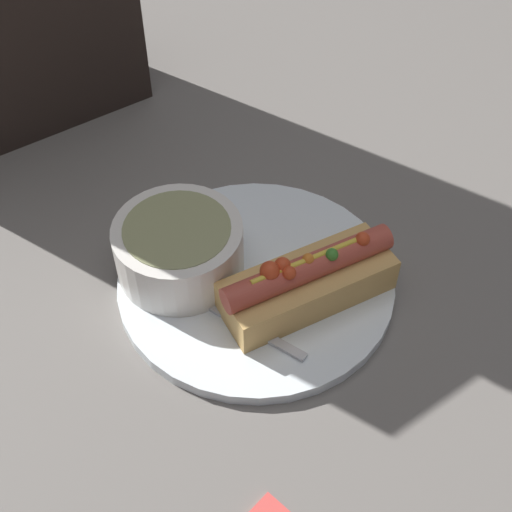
% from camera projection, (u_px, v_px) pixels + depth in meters
% --- Properties ---
extents(ground_plane, '(4.00, 4.00, 0.00)m').
position_uv_depth(ground_plane, '(256.00, 285.00, 0.68)').
color(ground_plane, slate).
extents(dinner_plate, '(0.26, 0.26, 0.01)m').
position_uv_depth(dinner_plate, '(256.00, 281.00, 0.67)').
color(dinner_plate, white).
rests_on(dinner_plate, ground_plane).
extents(hot_dog, '(0.17, 0.08, 0.06)m').
position_uv_depth(hot_dog, '(307.00, 281.00, 0.63)').
color(hot_dog, tan).
rests_on(hot_dog, dinner_plate).
extents(soup_bowl, '(0.12, 0.12, 0.05)m').
position_uv_depth(soup_bowl, '(179.00, 246.00, 0.66)').
color(soup_bowl, silver).
rests_on(soup_bowl, dinner_plate).
extents(spoon, '(0.07, 0.16, 0.01)m').
position_uv_depth(spoon, '(199.00, 299.00, 0.65)').
color(spoon, '#B7B7BC').
rests_on(spoon, dinner_plate).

